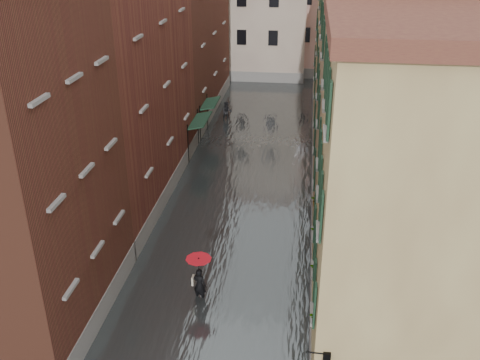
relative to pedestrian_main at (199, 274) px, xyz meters
The scene contains 16 objects.
ground 1.46m from the pedestrian_main, 21.21° to the left, with size 120.00×120.00×0.00m, color #575659.
floodwater 13.29m from the pedestrian_main, 87.57° to the left, with size 10.00×60.00×0.20m, color #404647.
building_left_near 8.45m from the pedestrian_main, 164.53° to the right, with size 6.00×8.00×13.00m, color brown.
building_left_mid 12.27m from the pedestrian_main, 124.93° to the left, with size 6.00×14.00×12.50m, color brown.
building_left_far 25.69m from the pedestrian_main, 104.89° to the left, with size 6.00×16.00×14.00m, color brown.
building_right_near 8.94m from the pedestrian_main, 13.26° to the right, with size 6.00×8.00×11.50m, color olive.
building_right_mid 13.00m from the pedestrian_main, 50.64° to the left, with size 6.00×14.00×13.00m, color #9A825D.
building_right_far 25.75m from the pedestrian_main, 72.66° to the left, with size 6.00×16.00×11.50m, color olive.
building_end_cream 38.64m from the pedestrian_main, 93.65° to the left, with size 12.00×9.00×13.00m, color beige.
building_end_pink 41.02m from the pedestrian_main, 80.73° to the left, with size 10.00×9.00×12.00m, color #D29D94.
awning_near 15.49m from the pedestrian_main, 100.90° to the left, with size 1.09×3.28×2.80m.
awning_far 19.19m from the pedestrian_main, 98.78° to the left, with size 1.09×2.90×2.80m.
wall_lantern 7.76m from the pedestrian_main, 49.76° to the right, with size 0.71×0.22×0.35m.
window_planters 5.19m from the pedestrian_main, ahead, with size 0.59×8.69×0.84m.
pedestrian_main is the anchor object (origin of this frame).
pedestrian_far 22.37m from the pedestrian_main, 95.63° to the left, with size 0.80×0.62×1.65m, color black.
Camera 1 is at (3.35, -17.81, 14.14)m, focal length 40.00 mm.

